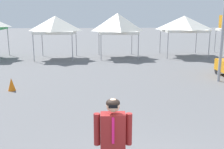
# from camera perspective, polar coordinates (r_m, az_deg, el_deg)

# --- Properties ---
(canopy_tent_center) EXTENTS (2.97, 2.97, 3.14)m
(canopy_tent_center) POSITION_cam_1_polar(r_m,az_deg,el_deg) (20.08, -12.15, 10.47)
(canopy_tent_center) COLOR #9E9EA3
(canopy_tent_center) RESTS_ON ground
(canopy_tent_far_left) EXTENTS (2.91, 2.91, 3.35)m
(canopy_tent_far_left) POSITION_cam_1_polar(r_m,az_deg,el_deg) (20.34, 1.22, 10.99)
(canopy_tent_far_left) COLOR #9E9EA3
(canopy_tent_far_left) RESTS_ON ground
(canopy_tent_behind_right) EXTENTS (3.48, 3.48, 3.15)m
(canopy_tent_behind_right) POSITION_cam_1_polar(r_m,az_deg,el_deg) (21.80, 15.34, 10.53)
(canopy_tent_behind_right) COLOR #9E9EA3
(canopy_tent_behind_right) RESTS_ON ground
(person_foreground) EXTENTS (0.65, 0.27, 1.78)m
(person_foreground) POSITION_cam_1_polar(r_m,az_deg,el_deg) (4.63, 0.20, -14.07)
(person_foreground) COLOR #33384C
(person_foreground) RESTS_ON ground
(traffic_cone_lot_center) EXTENTS (0.32, 0.32, 0.55)m
(traffic_cone_lot_center) POSITION_cam_1_polar(r_m,az_deg,el_deg) (12.00, -20.92, -2.00)
(traffic_cone_lot_center) COLOR orange
(traffic_cone_lot_center) RESTS_ON ground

